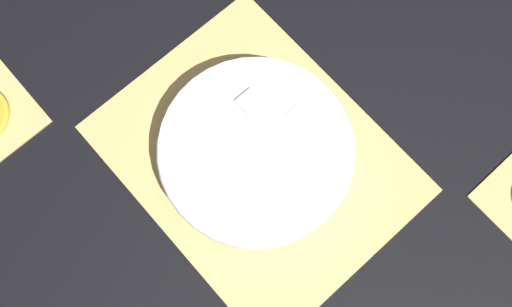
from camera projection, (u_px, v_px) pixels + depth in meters
ground_plane at (256, 158)px, 0.92m from camera, size 6.00×6.00×0.00m
bamboo_mat_center at (256, 158)px, 0.91m from camera, size 0.45×0.35×0.01m
fruit_salad_bowl at (256, 152)px, 0.88m from camera, size 0.29×0.29×0.06m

